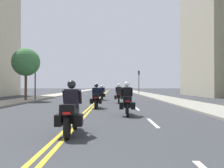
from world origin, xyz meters
name	(u,v)px	position (x,y,z in m)	size (l,w,h in m)	color
ground_plane	(106,93)	(0.00, 48.00, 0.00)	(264.00, 264.00, 0.00)	#313438
sidewalk_left	(69,93)	(-7.55, 48.00, 0.06)	(2.98, 144.00, 0.12)	#A9A08E
sidewalk_right	(142,93)	(7.55, 48.00, 0.06)	(2.98, 144.00, 0.12)	gray
centreline_yellow_inner	(105,93)	(-0.12, 48.00, 0.00)	(0.12, 132.00, 0.01)	yellow
centreline_yellow_outer	(106,93)	(0.12, 48.00, 0.00)	(0.12, 132.00, 0.01)	yellow
lane_dashes_white	(125,98)	(3.03, 29.00, 0.00)	(0.14, 56.40, 0.01)	silver
building_right_1	(218,24)	(17.37, 34.58, 10.84)	(7.15, 14.31, 21.68)	#9F9983
motorcycle_0	(72,113)	(0.21, 5.70, 0.66)	(0.77, 2.19, 1.62)	black
motorcycle_1	(128,102)	(2.17, 10.36, 0.68)	(0.77, 2.18, 1.67)	black
motorcycle_2	(97,98)	(0.39, 14.27, 0.64)	(0.76, 2.18, 1.63)	black
motorcycle_3	(119,95)	(2.01, 19.18, 0.66)	(0.78, 2.18, 1.68)	black
motorcycle_4	(102,94)	(0.37, 23.48, 0.66)	(0.78, 2.20, 1.59)	black
traffic_light_near	(36,71)	(-6.46, 23.01, 3.03)	(0.28, 0.38, 4.37)	black
traffic_light_far	(140,78)	(6.46, 43.16, 3.03)	(0.28, 0.38, 4.38)	black
street_tree_0	(27,62)	(-7.04, 21.94, 3.81)	(2.73, 2.73, 5.19)	#4D3724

